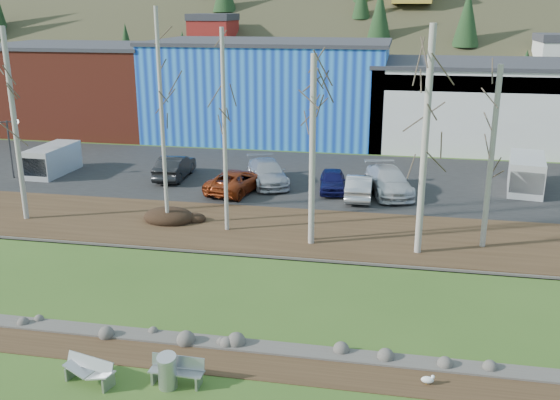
% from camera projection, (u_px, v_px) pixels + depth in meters
% --- Properties ---
extents(ground, '(200.00, 200.00, 0.00)m').
position_uv_depth(ground, '(205.00, 399.00, 18.37)').
color(ground, '#35551C').
rests_on(ground, ground).
extents(dirt_strip, '(80.00, 1.80, 0.03)m').
position_uv_depth(dirt_strip, '(224.00, 361.00, 20.33)').
color(dirt_strip, '#382616').
rests_on(dirt_strip, ground).
extents(near_bank_rocks, '(80.00, 0.80, 0.50)m').
position_uv_depth(near_bank_rocks, '(232.00, 346.00, 21.28)').
color(near_bank_rocks, '#47423D').
rests_on(near_bank_rocks, ground).
extents(river, '(80.00, 8.00, 0.90)m').
position_uv_depth(river, '(258.00, 294.00, 25.12)').
color(river, black).
rests_on(river, ground).
extents(far_bank_rocks, '(80.00, 0.80, 0.46)m').
position_uv_depth(far_bank_rocks, '(278.00, 255.00, 28.97)').
color(far_bank_rocks, '#47423D').
rests_on(far_bank_rocks, ground).
extents(far_bank, '(80.00, 7.00, 0.15)m').
position_uv_depth(far_bank, '(290.00, 231.00, 31.95)').
color(far_bank, '#382616').
rests_on(far_bank, ground).
extents(parking_lot, '(80.00, 14.00, 0.14)m').
position_uv_depth(parking_lot, '(317.00, 178.00, 41.80)').
color(parking_lot, black).
rests_on(parking_lot, ground).
extents(building_brick, '(16.32, 12.24, 7.80)m').
position_uv_depth(building_brick, '(82.00, 87.00, 58.09)').
color(building_brick, maroon).
rests_on(building_brick, ground).
extents(building_blue, '(20.40, 12.24, 8.30)m').
position_uv_depth(building_blue, '(271.00, 89.00, 54.79)').
color(building_blue, '#133BAD').
rests_on(building_blue, ground).
extents(building_white, '(18.36, 12.24, 6.80)m').
position_uv_depth(building_white, '(483.00, 103.00, 51.77)').
color(building_white, silver).
rests_on(building_white, ground).
extents(bench_intact, '(1.71, 0.56, 0.85)m').
position_uv_depth(bench_intact, '(177.00, 371.00, 19.05)').
color(bench_intact, '#A2A5A7').
rests_on(bench_intact, ground).
extents(bench_damaged, '(1.81, 0.97, 0.77)m').
position_uv_depth(bench_damaged, '(90.00, 371.00, 19.11)').
color(bench_damaged, '#A2A5A7').
rests_on(bench_damaged, ground).
extents(litter_bin, '(0.58, 0.58, 0.99)m').
position_uv_depth(litter_bin, '(167.00, 373.00, 18.81)').
color(litter_bin, '#A2A5A7').
rests_on(litter_bin, ground).
extents(seagull, '(0.46, 0.22, 0.33)m').
position_uv_depth(seagull, '(428.00, 380.00, 19.01)').
color(seagull, gold).
rests_on(seagull, ground).
extents(dirt_mound, '(2.76, 1.95, 0.54)m').
position_uv_depth(dirt_mound, '(169.00, 216.00, 33.11)').
color(dirt_mound, black).
rests_on(dirt_mound, far_bank).
extents(birch_0, '(0.27, 0.27, 10.01)m').
position_uv_depth(birch_0, '(15.00, 126.00, 32.12)').
color(birch_0, '#B9B2A7').
rests_on(birch_0, far_bank).
extents(birch_1, '(0.20, 0.20, 10.96)m').
position_uv_depth(birch_1, '(162.00, 120.00, 31.10)').
color(birch_1, '#B9B2A7').
rests_on(birch_1, far_bank).
extents(birch_2, '(0.20, 0.20, 10.01)m').
position_uv_depth(birch_2, '(225.00, 133.00, 30.44)').
color(birch_2, '#B9B2A7').
rests_on(birch_2, far_bank).
extents(birch_3, '(0.29, 0.29, 8.95)m').
position_uv_depth(birch_3, '(312.00, 152.00, 28.78)').
color(birch_3, '#B9B2A7').
rests_on(birch_3, far_bank).
extents(birch_4, '(0.20, 0.20, 8.39)m').
position_uv_depth(birch_4, '(313.00, 156.00, 29.31)').
color(birch_4, '#B9B2A7').
rests_on(birch_4, far_bank).
extents(birch_5, '(0.22, 0.22, 8.95)m').
position_uv_depth(birch_5, '(424.00, 158.00, 27.68)').
color(birch_5, '#B9B2A7').
rests_on(birch_5, far_bank).
extents(birch_6, '(0.31, 0.31, 10.27)m').
position_uv_depth(birch_6, '(425.00, 144.00, 27.48)').
color(birch_6, '#B9B2A7').
rests_on(birch_6, far_bank).
extents(birch_7, '(0.26, 0.26, 8.51)m').
position_uv_depth(birch_7, '(491.00, 159.00, 28.45)').
color(birch_7, '#B9B2A7').
rests_on(birch_7, far_bank).
extents(street_lamp, '(1.41, 0.80, 3.93)m').
position_uv_depth(street_lamp, '(8.00, 132.00, 40.64)').
color(street_lamp, '#262628').
rests_on(street_lamp, parking_lot).
extents(car_0, '(1.84, 4.76, 1.55)m').
position_uv_depth(car_0, '(175.00, 167.00, 41.26)').
color(car_0, black).
rests_on(car_0, parking_lot).
extents(car_1, '(3.44, 5.43, 1.40)m').
position_uv_depth(car_1, '(237.00, 181.00, 38.26)').
color(car_1, '#973716').
rests_on(car_1, parking_lot).
extents(car_2, '(3.99, 5.62, 1.51)m').
position_uv_depth(car_2, '(267.00, 173.00, 39.91)').
color(car_2, '#A5A7AD').
rests_on(car_2, parking_lot).
extents(car_3, '(1.97, 4.01, 1.31)m').
position_uv_depth(car_3, '(333.00, 181.00, 38.44)').
color(car_3, '#12134A').
rests_on(car_3, parking_lot).
extents(car_4, '(1.57, 4.34, 1.42)m').
position_uv_depth(car_4, '(359.00, 186.00, 37.01)').
color(car_4, '#ACACAE').
rests_on(car_4, parking_lot).
extents(car_5, '(3.57, 5.83, 1.58)m').
position_uv_depth(car_5, '(388.00, 181.00, 37.83)').
color(car_5, silver).
rests_on(car_5, parking_lot).
extents(van_white, '(2.71, 5.05, 2.10)m').
position_uv_depth(van_white, '(526.00, 174.00, 38.38)').
color(van_white, silver).
rests_on(van_white, parking_lot).
extents(van_grey, '(1.97, 4.43, 1.91)m').
position_uv_depth(van_grey, '(51.00, 160.00, 42.21)').
color(van_grey, silver).
rests_on(van_grey, parking_lot).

